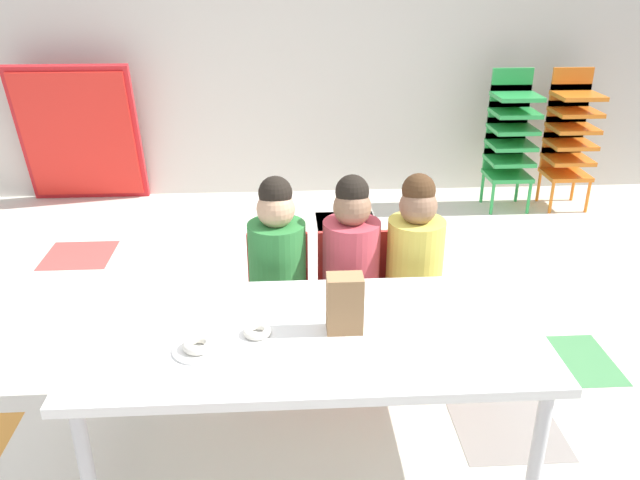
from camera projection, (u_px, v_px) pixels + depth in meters
The scene contains 13 objects.
ground_plane at pixel (290, 372), 3.02m from camera, with size 6.61×5.12×0.02m.
back_wall at pixel (281, 32), 4.83m from camera, with size 6.61×0.10×2.53m, color beige.
craft_table at pixel (312, 341), 2.35m from camera, with size 1.68×0.79×0.54m.
seated_child_near_camera at pixel (278, 255), 2.89m from camera, with size 0.33×0.33×0.92m.
seated_child_middle_seat at pixel (352, 253), 2.91m from camera, with size 0.33×0.33×0.92m.
seated_child_far_right at pixel (415, 251), 2.92m from camera, with size 0.33×0.33×0.92m.
kid_chair_green_stack at pixel (511, 133), 4.77m from camera, with size 0.32×0.30×1.04m.
kid_chair_orange_stack at pixel (570, 132), 4.79m from camera, with size 0.32×0.30×1.04m.
folded_activity_table at pixel (80, 135), 4.86m from camera, with size 0.90×0.29×1.09m.
paper_bag_brown at pixel (345, 304), 2.29m from camera, with size 0.13×0.09×0.22m, color #9E754C.
paper_plate_near_edge at pixel (199, 350), 2.21m from camera, with size 0.18×0.18×0.01m, color white.
donut_powdered_on_plate at pixel (199, 345), 2.20m from camera, with size 0.11×0.11×0.03m, color white.
donut_powdered_loose at pixel (258, 331), 2.30m from camera, with size 0.10×0.10×0.03m, color white.
Camera 1 is at (-0.00, -2.51, 1.79)m, focal length 35.88 mm.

